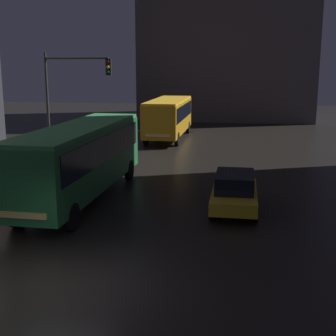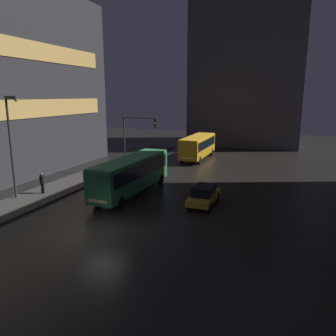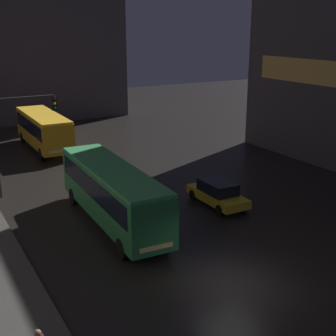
# 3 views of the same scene
# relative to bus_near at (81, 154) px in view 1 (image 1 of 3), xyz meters

# --- Properties ---
(ground_plane) EXTENTS (120.00, 120.00, 0.00)m
(ground_plane) POSITION_rel_bus_near_xyz_m (1.97, -8.06, -1.98)
(ground_plane) COLOR black
(building_far_backdrop) EXTENTS (18.07, 12.00, 23.58)m
(building_far_backdrop) POSITION_rel_bus_near_xyz_m (5.04, 34.64, 9.80)
(building_far_backdrop) COLOR #423D47
(building_far_backdrop) RESTS_ON ground
(bus_near) EXTENTS (2.66, 10.60, 3.21)m
(bus_near) POSITION_rel_bus_near_xyz_m (0.00, 0.00, 0.00)
(bus_near) COLOR #236B38
(bus_near) RESTS_ON ground
(bus_far) EXTENTS (2.63, 9.52, 3.10)m
(bus_far) POSITION_rel_bus_near_xyz_m (1.10, 17.62, -0.07)
(bus_far) COLOR orange
(bus_far) RESTS_ON ground
(car_taxi) EXTENTS (1.83, 4.27, 1.48)m
(car_taxi) POSITION_rel_bus_near_xyz_m (6.52, -0.43, -1.23)
(car_taxi) COLOR gold
(car_taxi) RESTS_ON ground
(traffic_light_main) EXTENTS (3.97, 0.35, 6.39)m
(traffic_light_main) POSITION_rel_bus_near_xyz_m (-3.12, 7.26, 2.39)
(traffic_light_main) COLOR #2D2D2D
(traffic_light_main) RESTS_ON ground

